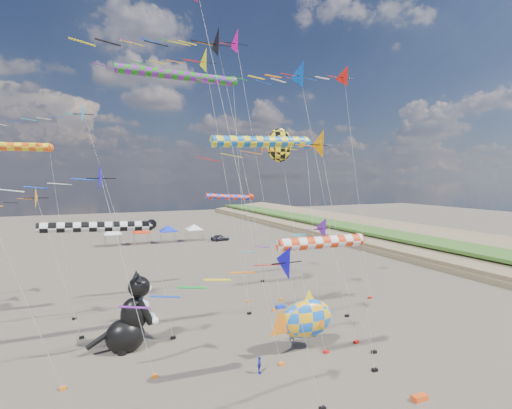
{
  "coord_description": "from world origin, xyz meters",
  "views": [
    {
      "loc": [
        -11.05,
        -15.76,
        12.56
      ],
      "look_at": [
        1.15,
        12.0,
        10.44
      ],
      "focal_mm": 28.0,
      "sensor_mm": 36.0,
      "label": 1
    }
  ],
  "objects": [
    {
      "name": "delta_kite_0",
      "position": [
        -11.36,
        21.59,
        17.48
      ],
      "size": [
        10.76,
        1.81,
        18.77
      ],
      "color": "#1B90DC",
      "rests_on": "ground"
    },
    {
      "name": "delta_kite_1",
      "position": [
        -0.18,
        16.94,
        23.41
      ],
      "size": [
        15.23,
        2.8,
        25.07
      ],
      "color": "black",
      "rests_on": "ground"
    },
    {
      "name": "delta_kite_2",
      "position": [
        4.1,
        8.0,
        14.56
      ],
      "size": [
        10.93,
        2.24,
        15.99
      ],
      "color": "orange",
      "rests_on": "ground"
    },
    {
      "name": "delta_kite_3",
      "position": [
        -14.05,
        17.32,
        10.7
      ],
      "size": [
        7.51,
        1.88,
        11.96
      ],
      "color": "#FFA81B",
      "rests_on": "ground"
    },
    {
      "name": "delta_kite_4",
      "position": [
        11.03,
        16.44,
        21.81
      ],
      "size": [
        12.46,
        2.21,
        23.25
      ],
      "color": "red",
      "rests_on": "ground"
    },
    {
      "name": "delta_kite_7",
      "position": [
        2.92,
        6.12,
        8.66
      ],
      "size": [
        9.63,
        1.67,
        9.89
      ],
      "color": "#661D9E",
      "rests_on": "ground"
    },
    {
      "name": "delta_kite_8",
      "position": [
        -3.39,
        1.68,
        8.12
      ],
      "size": [
        9.79,
        1.79,
        9.41
      ],
      "color": "#0C05CA",
      "rests_on": "ground"
    },
    {
      "name": "delta_kite_9",
      "position": [
        2.75,
        19.63,
        25.17
      ],
      "size": [
        13.93,
        2.71,
        26.79
      ],
      "color": "#F3089C",
      "rests_on": "ground"
    },
    {
      "name": "delta_kite_10",
      "position": [
        -0.22,
        20.45,
        22.61
      ],
      "size": [
        12.28,
        2.53,
        24.15
      ],
      "color": "#FEF90D",
      "rests_on": "ground"
    },
    {
      "name": "delta_kite_11",
      "position": [
        -11.38,
        8.88,
        12.17
      ],
      "size": [
        10.38,
        1.92,
        13.5
      ],
      "color": "#2216D9",
      "rests_on": "ground"
    },
    {
      "name": "delta_kite_12",
      "position": [
        5.39,
        12.98,
        20.73
      ],
      "size": [
        12.87,
        2.57,
        22.27
      ],
      "color": "#0847B3",
      "rests_on": "ground"
    },
    {
      "name": "windsock_0",
      "position": [
        -9.69,
        14.41,
        8.98
      ],
      "size": [
        9.26,
        0.76,
        9.4
      ],
      "color": "black",
      "rests_on": "ground"
    },
    {
      "name": "windsock_1",
      "position": [
        1.76,
        11.38,
        15.1
      ],
      "size": [
        9.38,
        0.88,
        15.59
      ],
      "color": "blue",
      "rests_on": "ground"
    },
    {
      "name": "windsock_2",
      "position": [
        -3.19,
        17.12,
        20.73
      ],
      "size": [
        11.36,
        0.8,
        21.21
      ],
      "color": "#1C8217",
      "rests_on": "ground"
    },
    {
      "name": "windsock_3",
      "position": [
        2.18,
        3.98,
        8.65
      ],
      "size": [
        7.13,
        0.78,
        9.09
      ],
      "color": "red",
      "rests_on": "ground"
    },
    {
      "name": "windsock_5",
      "position": [
        4.67,
        26.94,
        10.17
      ],
      "size": [
        7.19,
        0.67,
        10.59
      ],
      "color": "red",
      "rests_on": "ground"
    },
    {
      "name": "angelfish_kite",
      "position": [
        3.18,
        12.44,
        14.91
      ],
      "size": [
        3.74,
        3.02,
        16.36
      ],
      "color": "yellow",
      "rests_on": "ground"
    },
    {
      "name": "cat_inflatable",
      "position": [
        -8.1,
        13.78,
        2.85
      ],
      "size": [
        4.32,
        2.3,
        5.7
      ],
      "primitive_type": null,
      "rotation": [
        0.0,
        0.0,
        0.04
      ],
      "color": "black",
      "rests_on": "ground"
    },
    {
      "name": "fish_inflatable",
      "position": [
        3.57,
        8.49,
        2.35
      ],
      "size": [
        5.65,
        2.44,
        4.49
      ],
      "color": "blue",
      "rests_on": "ground"
    },
    {
      "name": "person_adult",
      "position": [
        3.2,
        9.91,
        0.78
      ],
      "size": [
        0.6,
        0.42,
        1.56
      ],
      "primitive_type": "imported",
      "rotation": [
        0.0,
        0.0,
        0.09
      ],
      "color": "gray",
      "rests_on": "ground"
    },
    {
      "name": "child_green",
      "position": [
        5.35,
        10.3,
        0.59
      ],
      "size": [
        0.6,
        0.48,
        1.18
      ],
      "primitive_type": "imported",
      "rotation": [
        0.0,
        0.0,
        -0.07
      ],
      "color": "#1B8D44",
      "rests_on": "ground"
    },
    {
      "name": "child_blue",
      "position": [
        -0.93,
        6.73,
        0.55
      ],
      "size": [
        0.6,
        0.68,
        1.1
      ],
      "primitive_type": "imported",
      "rotation": [
        0.0,
        0.0,
        0.93
      ],
      "color": "#2838BB",
      "rests_on": "ground"
    },
    {
      "name": "kite_bag_0",
      "position": [
        6.1,
        17.46,
        0.15
      ],
      "size": [
        0.9,
        0.44,
        0.3
      ],
      "primitive_type": "cube",
      "color": "#1533DB",
      "rests_on": "ground"
    },
    {
      "name": "kite_bag_1",
      "position": [
        6.07,
        0.3,
        0.15
      ],
      "size": [
        0.9,
        0.44,
        0.3
      ],
      "primitive_type": "cube",
      "color": "#EB4C13",
      "rests_on": "ground"
    },
    {
      "name": "tent_row",
      "position": [
        1.5,
        60.0,
        3.15
      ],
      "size": [
        19.2,
        4.2,
        3.8
      ],
      "color": "white",
      "rests_on": "ground"
    },
    {
      "name": "parked_car",
      "position": [
        13.67,
        58.0,
        0.62
      ],
      "size": [
        3.8,
        1.88,
        1.24
      ],
      "primitive_type": "imported",
      "rotation": [
        0.0,
        0.0,
        1.69
      ],
      "color": "#26262D",
      "rests_on": "ground"
    }
  ]
}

